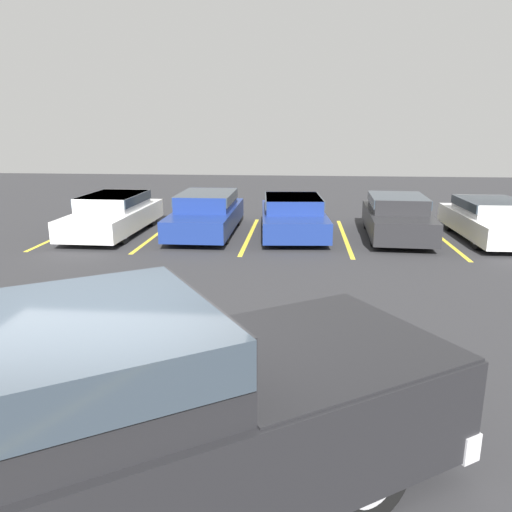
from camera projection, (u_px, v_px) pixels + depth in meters
name	position (u px, v px, depth m)	size (l,w,h in m)	color
ground_plane	(102.00, 500.00, 4.49)	(60.00, 60.00, 0.00)	#2D2D30
stall_stripe_a	(69.00, 232.00, 15.75)	(0.12, 5.22, 0.01)	yellow
stall_stripe_b	(158.00, 233.00, 15.50)	(0.12, 5.22, 0.01)	yellow
stall_stripe_c	(250.00, 235.00, 15.26)	(0.12, 5.22, 0.01)	yellow
stall_stripe_d	(345.00, 237.00, 15.01)	(0.12, 5.22, 0.01)	yellow
stall_stripe_e	(442.00, 239.00, 14.77)	(0.12, 5.22, 0.01)	yellow
pickup_truck	(115.00, 424.00, 4.00)	(6.32, 5.10, 1.91)	black
parked_sedan_a	(114.00, 213.00, 15.37)	(1.85, 4.62, 1.21)	silver
parked_sedan_b	(207.00, 212.00, 15.40)	(1.76, 4.68, 1.26)	navy
parked_sedan_c	(293.00, 214.00, 15.21)	(2.18, 4.48, 1.17)	navy
parked_sedan_d	(397.00, 215.00, 14.81)	(1.90, 4.32, 1.25)	#232326
parked_sedan_e	(491.00, 219.00, 14.55)	(1.88, 4.39, 1.16)	silver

